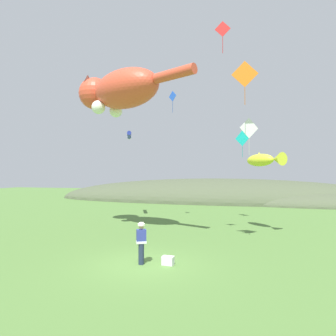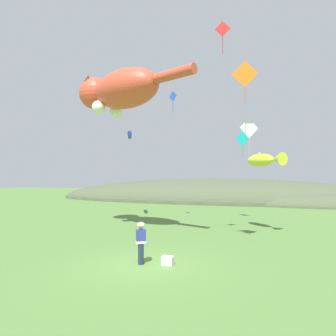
% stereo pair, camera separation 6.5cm
% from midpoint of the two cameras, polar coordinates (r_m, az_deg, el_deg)
% --- Properties ---
extents(ground_plane, '(120.00, 120.00, 0.00)m').
position_cam_midpoint_polar(ground_plane, '(13.35, -4.85, -17.85)').
color(ground_plane, '#517A38').
extents(distant_hill_ridge, '(50.72, 14.93, 6.37)m').
position_cam_midpoint_polar(distant_hill_ridge, '(43.23, 11.78, -6.21)').
color(distant_hill_ridge, '#4C563D').
rests_on(distant_hill_ridge, ground).
extents(festival_attendant, '(0.49, 0.43, 1.77)m').
position_cam_midpoint_polar(festival_attendant, '(13.14, -5.26, -13.82)').
color(festival_attendant, '#232D47').
rests_on(festival_attendant, ground).
extents(kite_spool, '(0.15, 0.21, 0.21)m').
position_cam_midpoint_polar(kite_spool, '(13.81, -5.32, -16.82)').
color(kite_spool, olive).
rests_on(kite_spool, ground).
extents(picnic_cooler, '(0.51, 0.36, 0.36)m').
position_cam_midpoint_polar(picnic_cooler, '(13.21, -0.16, -17.22)').
color(picnic_cooler, white).
rests_on(picnic_cooler, ground).
extents(kite_giant_cat, '(9.17, 5.00, 2.98)m').
position_cam_midpoint_polar(kite_giant_cat, '(20.87, -9.50, 14.27)').
color(kite_giant_cat, '#E04C33').
extents(kite_fish_windsock, '(2.69, 2.95, 0.97)m').
position_cam_midpoint_polar(kite_fish_windsock, '(20.71, 17.68, 1.50)').
color(kite_fish_windsock, yellow).
extents(kite_tube_streamer, '(1.45, 2.76, 0.44)m').
position_cam_midpoint_polar(kite_tube_streamer, '(26.88, -7.47, 6.25)').
color(kite_tube_streamer, '#2633A5').
extents(kite_diamond_blue, '(0.74, 0.48, 1.76)m').
position_cam_midpoint_polar(kite_diamond_blue, '(24.88, 0.80, 13.45)').
color(kite_diamond_blue, blue).
extents(kite_diamond_orange, '(1.35, 0.11, 2.25)m').
position_cam_midpoint_polar(kite_diamond_orange, '(16.38, 14.30, 16.89)').
color(kite_diamond_orange, orange).
extents(kite_diamond_teal, '(1.14, 0.63, 2.19)m').
position_cam_midpoint_polar(kite_diamond_teal, '(25.10, 13.90, 5.49)').
color(kite_diamond_teal, '#19BFBF').
extents(kite_diamond_red, '(0.86, 0.08, 1.76)m').
position_cam_midpoint_polar(kite_diamond_red, '(18.13, 10.25, 24.53)').
color(kite_diamond_red, red).
extents(kite_diamond_white, '(0.97, 0.59, 2.02)m').
position_cam_midpoint_polar(kite_diamond_white, '(16.87, 15.06, 7.29)').
color(kite_diamond_white, white).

